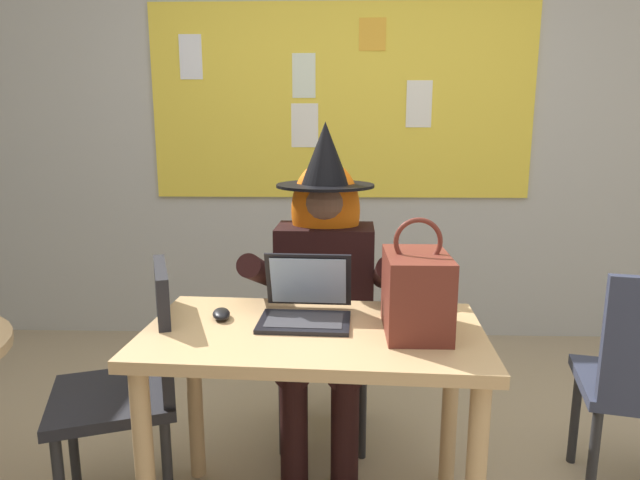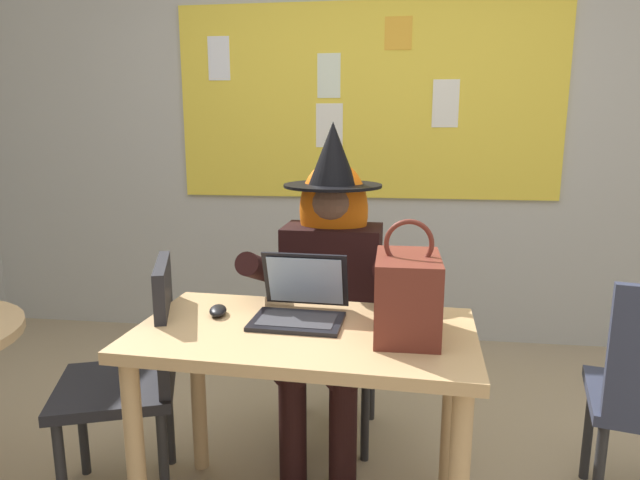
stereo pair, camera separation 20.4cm
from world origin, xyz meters
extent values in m
cube|color=#B2B2AD|center=(0.00, 1.97, 1.36)|extent=(5.42, 0.10, 2.72)
cube|color=yellow|center=(0.00, 1.91, 1.55)|extent=(2.40, 0.02, 1.20)
cube|color=white|center=(-0.23, 1.89, 1.41)|extent=(0.17, 0.01, 0.27)
cube|color=white|center=(0.48, 1.89, 1.54)|extent=(0.16, 0.01, 0.29)
cube|color=white|center=(-0.24, 1.89, 1.71)|extent=(0.15, 0.01, 0.27)
cube|color=white|center=(-0.95, 1.89, 1.83)|extent=(0.14, 0.01, 0.27)
cube|color=gold|center=(0.18, 1.89, 1.95)|extent=(0.16, 0.01, 0.19)
cube|color=tan|center=(-0.10, 0.07, 0.72)|extent=(1.15, 0.68, 0.04)
cylinder|color=tan|center=(-0.62, -0.15, 0.35)|extent=(0.06, 0.06, 0.70)
cylinder|color=tan|center=(-0.59, 0.35, 0.35)|extent=(0.06, 0.06, 0.70)
cylinder|color=tan|center=(0.41, 0.29, 0.35)|extent=(0.06, 0.06, 0.70)
cube|color=#2D3347|center=(-0.08, 0.66, 0.44)|extent=(0.44, 0.44, 0.04)
cube|color=#2D3347|center=(-0.07, 0.85, 0.68)|extent=(0.38, 0.05, 0.45)
cylinder|color=#262628|center=(0.09, 0.49, 0.21)|extent=(0.04, 0.04, 0.42)
cylinder|color=#262628|center=(-0.25, 0.50, 0.21)|extent=(0.04, 0.04, 0.42)
cylinder|color=#262628|center=(0.10, 0.83, 0.21)|extent=(0.04, 0.04, 0.42)
cylinder|color=#262628|center=(-0.24, 0.84, 0.21)|extent=(0.04, 0.04, 0.42)
cylinder|color=black|center=(0.01, 0.30, 0.23)|extent=(0.11, 0.11, 0.46)
cylinder|color=black|center=(-0.19, 0.31, 0.23)|extent=(0.11, 0.11, 0.46)
cylinder|color=black|center=(0.02, 0.47, 0.49)|extent=(0.16, 0.43, 0.15)
cylinder|color=black|center=(-0.18, 0.48, 0.49)|extent=(0.16, 0.43, 0.15)
cube|color=black|center=(-0.08, 0.68, 0.72)|extent=(0.43, 0.27, 0.52)
cylinder|color=black|center=(0.16, 0.44, 0.83)|extent=(0.11, 0.47, 0.24)
cylinder|color=black|center=(-0.34, 0.46, 0.83)|extent=(0.11, 0.47, 0.24)
sphere|color=brown|center=(-0.08, 0.68, 1.08)|extent=(0.20, 0.20, 0.20)
ellipsoid|color=orange|center=(-0.08, 0.71, 1.04)|extent=(0.31, 0.23, 0.44)
cylinder|color=black|center=(-0.08, 0.68, 1.15)|extent=(0.42, 0.42, 0.01)
cone|color=black|center=(-0.08, 0.68, 1.29)|extent=(0.21, 0.21, 0.27)
cube|color=black|center=(-0.14, 0.12, 0.75)|extent=(0.32, 0.23, 0.01)
cube|color=#333338|center=(-0.14, 0.12, 0.76)|extent=(0.27, 0.17, 0.00)
cube|color=black|center=(-0.13, 0.26, 0.86)|extent=(0.31, 0.09, 0.21)
cube|color=#99B7E0|center=(-0.13, 0.25, 0.85)|extent=(0.27, 0.08, 0.18)
ellipsoid|color=black|center=(-0.43, 0.16, 0.76)|extent=(0.08, 0.12, 0.03)
cube|color=maroon|center=(0.23, 0.06, 0.87)|extent=(0.20, 0.30, 0.26)
torus|color=maroon|center=(0.23, 0.06, 1.04)|extent=(0.16, 0.02, 0.16)
cube|color=black|center=(-0.83, 0.14, 0.45)|extent=(0.54, 0.54, 0.04)
cube|color=black|center=(-0.65, 0.20, 0.69)|extent=(0.16, 0.37, 0.45)
cylinder|color=#262628|center=(-1.04, 0.24, 0.21)|extent=(0.04, 0.04, 0.43)
cylinder|color=#262628|center=(-0.61, 0.03, 0.21)|extent=(0.04, 0.04, 0.43)
cylinder|color=#262628|center=(-0.72, 0.36, 0.21)|extent=(0.04, 0.04, 0.43)
cube|color=#2D3347|center=(1.10, 0.28, 0.45)|extent=(0.50, 0.50, 0.04)
cylinder|color=#262628|center=(0.98, 0.48, 0.21)|extent=(0.04, 0.04, 0.43)
cylinder|color=#262628|center=(0.90, 0.15, 0.21)|extent=(0.04, 0.04, 0.43)
camera|label=1|loc=(-0.03, -1.64, 1.40)|focal=30.60mm
camera|label=2|loc=(0.18, -1.62, 1.40)|focal=30.60mm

